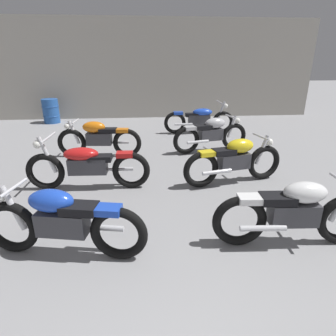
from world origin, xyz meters
TOP-DOWN VIEW (x-y plane):
  - back_wall at (0.00, 11.48)m, footprint 12.68×0.24m
  - motorcycle_left_row_1 at (-1.34, 2.97)m, footprint 1.95×0.58m
  - motorcycle_left_row_2 at (-1.37, 4.84)m, footprint 2.17×0.68m
  - motorcycle_left_row_3 at (-1.41, 6.64)m, footprint 1.97×0.48m
  - motorcycle_right_row_1 at (1.41, 2.93)m, footprint 1.97×0.48m
  - motorcycle_right_row_2 at (1.28, 4.84)m, footprint 1.95×0.64m
  - motorcycle_right_row_3 at (1.31, 6.80)m, footprint 1.95×0.65m
  - motorcycle_right_row_4 at (1.38, 8.69)m, footprint 2.17×0.68m
  - oil_drum at (-3.64, 10.69)m, footprint 0.59×0.59m

SIDE VIEW (x-z plane):
  - oil_drum at x=-3.64m, z-range 0.00..0.85m
  - motorcycle_left_row_2 at x=-1.37m, z-range -0.04..0.94m
  - motorcycle_right_row_4 at x=1.38m, z-range -0.04..0.94m
  - motorcycle_left_row_1 at x=-1.34m, z-range 0.02..0.90m
  - motorcycle_left_row_3 at x=-1.41m, z-range 0.02..0.90m
  - motorcycle_right_row_1 at x=1.41m, z-range 0.02..0.90m
  - motorcycle_right_row_2 at x=1.28m, z-range 0.02..0.90m
  - motorcycle_right_row_3 at x=1.31m, z-range 0.02..0.90m
  - back_wall at x=0.00m, z-range 0.00..3.60m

